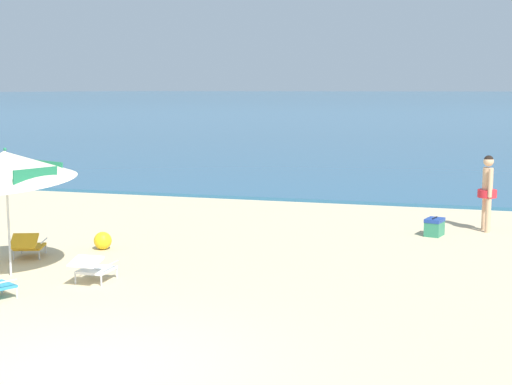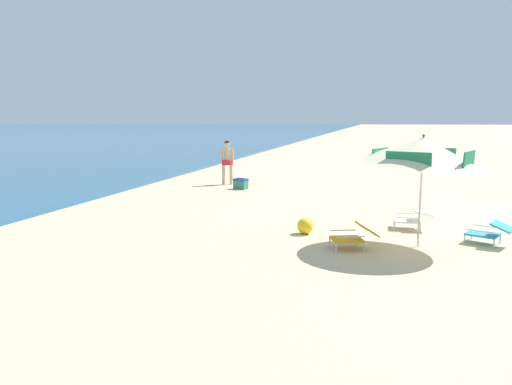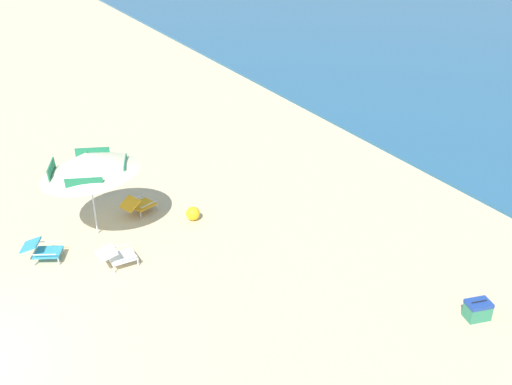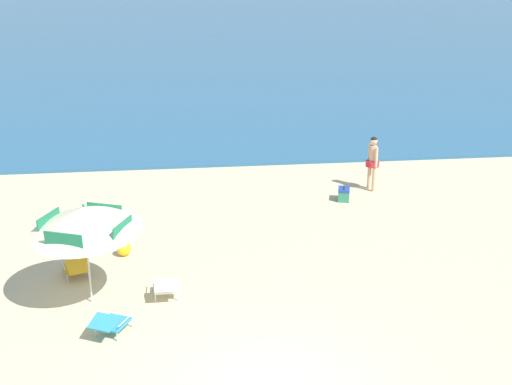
{
  "view_description": "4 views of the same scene",
  "coord_description": "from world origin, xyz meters",
  "px_view_note": "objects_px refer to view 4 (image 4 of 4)",
  "views": [
    {
      "loc": [
        4.25,
        -7.23,
        3.31
      ],
      "look_at": [
        0.1,
        7.2,
        1.16
      ],
      "focal_mm": 51.14,
      "sensor_mm": 36.0,
      "label": 1
    },
    {
      "loc": [
        -13.25,
        4.71,
        2.54
      ],
      "look_at": [
        -1.09,
        7.69,
        0.63
      ],
      "focal_mm": 32.78,
      "sensor_mm": 36.0,
      "label": 2
    },
    {
      "loc": [
        9.99,
        0.64,
        8.02
      ],
      "look_at": [
        -1.03,
        6.94,
        1.42
      ],
      "focal_mm": 42.72,
      "sensor_mm": 36.0,
      "label": 3
    },
    {
      "loc": [
        -1.45,
        -9.81,
        7.14
      ],
      "look_at": [
        0.54,
        6.46,
        1.42
      ],
      "focal_mm": 47.21,
      "sensor_mm": 36.0,
      "label": 4
    }
  ],
  "objects_px": {
    "lounge_chair_facing_sea": "(110,323)",
    "person_standing_near_shore": "(373,159)",
    "lounge_chair_under_umbrella": "(76,267)",
    "beach_umbrella_striped_main": "(85,219)",
    "beach_ball": "(124,249)",
    "lounge_chair_beside_umbrella": "(166,287)",
    "cooler_box": "(344,194)"
  },
  "relations": [
    {
      "from": "lounge_chair_facing_sea",
      "to": "person_standing_near_shore",
      "type": "distance_m",
      "value": 11.19
    },
    {
      "from": "lounge_chair_facing_sea",
      "to": "lounge_chair_under_umbrella",
      "type": "bearing_deg",
      "value": 110.24
    },
    {
      "from": "beach_umbrella_striped_main",
      "to": "beach_ball",
      "type": "xyz_separation_m",
      "value": [
        0.55,
        2.39,
        -1.77
      ]
    },
    {
      "from": "beach_umbrella_striped_main",
      "to": "lounge_chair_beside_umbrella",
      "type": "distance_m",
      "value": 2.34
    },
    {
      "from": "lounge_chair_facing_sea",
      "to": "person_standing_near_shore",
      "type": "bearing_deg",
      "value": 46.39
    },
    {
      "from": "beach_umbrella_striped_main",
      "to": "lounge_chair_beside_umbrella",
      "type": "bearing_deg",
      "value": -0.46
    },
    {
      "from": "beach_umbrella_striped_main",
      "to": "lounge_chair_under_umbrella",
      "type": "bearing_deg",
      "value": 110.64
    },
    {
      "from": "cooler_box",
      "to": "beach_ball",
      "type": "bearing_deg",
      "value": -152.85
    },
    {
      "from": "person_standing_near_shore",
      "to": "cooler_box",
      "type": "relative_size",
      "value": 3.13
    },
    {
      "from": "lounge_chair_beside_umbrella",
      "to": "lounge_chair_facing_sea",
      "type": "xyz_separation_m",
      "value": [
        -1.11,
        -1.44,
        -0.0
      ]
    },
    {
      "from": "person_standing_near_shore",
      "to": "lounge_chair_beside_umbrella",
      "type": "bearing_deg",
      "value": -134.78
    },
    {
      "from": "person_standing_near_shore",
      "to": "lounge_chair_under_umbrella",
      "type": "bearing_deg",
      "value": -148.39
    },
    {
      "from": "beach_umbrella_striped_main",
      "to": "lounge_chair_facing_sea",
      "type": "xyz_separation_m",
      "value": [
        0.53,
        -1.45,
        -1.68
      ]
    },
    {
      "from": "beach_ball",
      "to": "lounge_chair_facing_sea",
      "type": "bearing_deg",
      "value": -90.39
    },
    {
      "from": "beach_ball",
      "to": "lounge_chair_under_umbrella",
      "type": "bearing_deg",
      "value": -132.62
    },
    {
      "from": "cooler_box",
      "to": "lounge_chair_beside_umbrella",
      "type": "bearing_deg",
      "value": -133.45
    },
    {
      "from": "person_standing_near_shore",
      "to": "beach_ball",
      "type": "bearing_deg",
      "value": -151.1
    },
    {
      "from": "lounge_chair_under_umbrella",
      "to": "person_standing_near_shore",
      "type": "distance_m",
      "value": 10.25
    },
    {
      "from": "lounge_chair_under_umbrella",
      "to": "lounge_chair_beside_umbrella",
      "type": "height_order",
      "value": "lounge_chair_under_umbrella"
    },
    {
      "from": "lounge_chair_under_umbrella",
      "to": "beach_ball",
      "type": "bearing_deg",
      "value": 47.38
    },
    {
      "from": "cooler_box",
      "to": "beach_ball",
      "type": "xyz_separation_m",
      "value": [
        -6.54,
        -3.36,
        -0.02
      ]
    },
    {
      "from": "cooler_box",
      "to": "beach_ball",
      "type": "height_order",
      "value": "cooler_box"
    },
    {
      "from": "lounge_chair_beside_umbrella",
      "to": "beach_ball",
      "type": "relative_size",
      "value": 2.32
    },
    {
      "from": "lounge_chair_facing_sea",
      "to": "cooler_box",
      "type": "height_order",
      "value": "lounge_chair_facing_sea"
    },
    {
      "from": "beach_umbrella_striped_main",
      "to": "cooler_box",
      "type": "xyz_separation_m",
      "value": [
        7.09,
        5.75,
        -1.76
      ]
    },
    {
      "from": "beach_umbrella_striped_main",
      "to": "cooler_box",
      "type": "bearing_deg",
      "value": 39.03
    },
    {
      "from": "cooler_box",
      "to": "beach_umbrella_striped_main",
      "type": "bearing_deg",
      "value": -140.97
    },
    {
      "from": "cooler_box",
      "to": "beach_ball",
      "type": "distance_m",
      "value": 7.35
    },
    {
      "from": "beach_umbrella_striped_main",
      "to": "person_standing_near_shore",
      "type": "bearing_deg",
      "value": 38.87
    },
    {
      "from": "lounge_chair_facing_sea",
      "to": "person_standing_near_shore",
      "type": "xyz_separation_m",
      "value": [
        7.7,
        8.08,
        0.75
      ]
    },
    {
      "from": "person_standing_near_shore",
      "to": "lounge_chair_facing_sea",
      "type": "bearing_deg",
      "value": -133.61
    },
    {
      "from": "lounge_chair_facing_sea",
      "to": "beach_ball",
      "type": "xyz_separation_m",
      "value": [
        0.03,
        3.85,
        -0.09
      ]
    }
  ]
}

